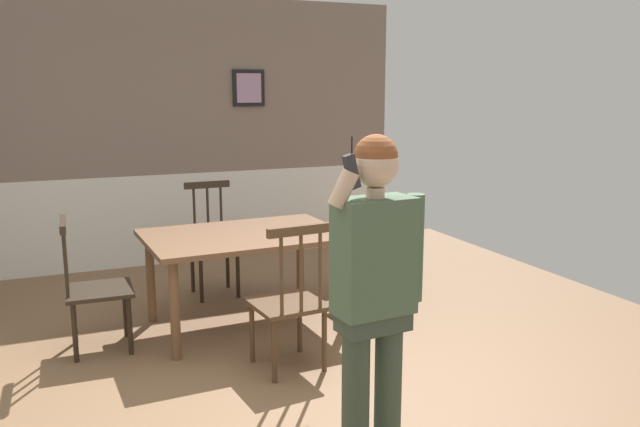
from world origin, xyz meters
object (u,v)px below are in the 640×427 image
chair_at_table_head (371,256)px  chair_by_doorway (213,243)px  person_figure (375,282)px  chair_near_window (93,287)px  chair_opposite_corner (290,301)px  dining_table (245,244)px

chair_at_table_head → chair_by_doorway: bearing=49.5°
chair_at_table_head → person_figure: size_ratio=0.54×
chair_near_window → chair_by_doorway: size_ratio=0.95×
chair_by_doorway → person_figure: bearing=90.4°
chair_at_table_head → chair_opposite_corner: (-1.12, -0.97, 0.04)m
dining_table → chair_by_doorway: 0.94m
chair_by_doorway → chair_opposite_corner: size_ratio=1.00×
dining_table → chair_opposite_corner: bearing=-87.5°
dining_table → chair_near_window: bearing=-177.7°
dining_table → chair_at_table_head: size_ratio=1.73×
dining_table → chair_by_doorway: size_ratio=1.52×
dining_table → chair_at_table_head: bearing=2.5°
dining_table → chair_near_window: (-1.16, -0.05, -0.20)m
chair_opposite_corner → person_figure: 1.32m
chair_by_doorway → chair_at_table_head: 1.48m
chair_by_doorway → chair_opposite_corner: 1.83m
chair_opposite_corner → chair_by_doorway: bearing=87.1°
chair_near_window → chair_by_doorway: bearing=132.4°
chair_at_table_head → chair_opposite_corner: bearing=126.4°
chair_by_doorway → person_figure: person_figure is taller
dining_table → chair_near_window: size_ratio=1.60×
person_figure → chair_near_window: bearing=-65.3°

